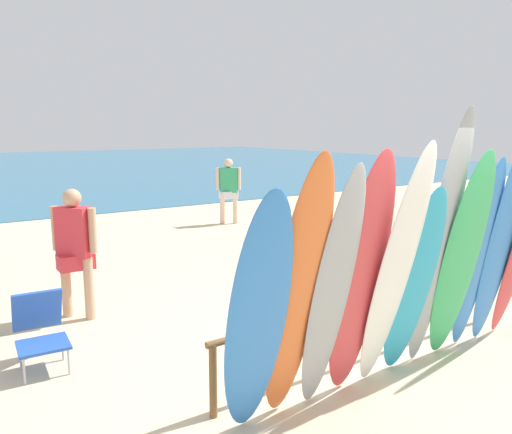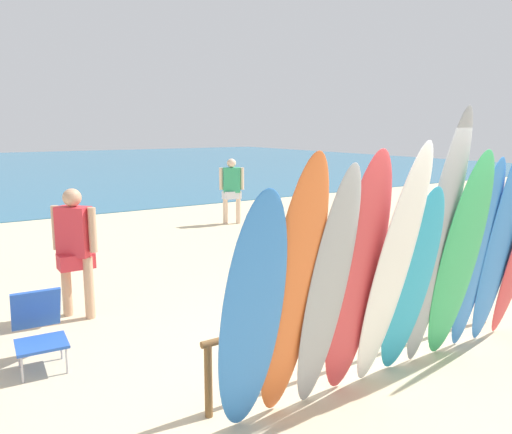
{
  "view_description": "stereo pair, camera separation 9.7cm",
  "coord_description": "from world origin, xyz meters",
  "px_view_note": "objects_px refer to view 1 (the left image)",
  "views": [
    {
      "loc": [
        -3.93,
        -3.6,
        2.51
      ],
      "look_at": [
        0.0,
        2.34,
        1.24
      ],
      "focal_mm": 35.56,
      "sensor_mm": 36.0,
      "label": 1
    },
    {
      "loc": [
        -3.85,
        -3.65,
        2.51
      ],
      "look_at": [
        0.0,
        2.34,
        1.24
      ],
      "focal_mm": 35.56,
      "sensor_mm": 36.0,
      "label": 2
    }
  ],
  "objects_px": {
    "surfboard_orange_1": "(298,293)",
    "beachgoer_by_water": "(229,186)",
    "surfboard_blue_9": "(505,232)",
    "surfboard_teal_5": "(414,283)",
    "surfboard_grey_2": "(332,292)",
    "surfboard_red_3": "(361,277)",
    "surfboard_blue_0": "(258,317)",
    "surfboard_green_7": "(461,258)",
    "beachgoer_midbeach": "(75,245)",
    "surfboard_rack": "(377,309)",
    "surfboard_grey_6": "(440,242)",
    "surfboard_blue_8": "(478,255)",
    "beach_chair_striped": "(40,327)",
    "surfboard_white_4": "(396,270)"
  },
  "relations": [
    {
      "from": "surfboard_orange_1",
      "to": "beachgoer_by_water",
      "type": "height_order",
      "value": "surfboard_orange_1"
    },
    {
      "from": "surfboard_grey_2",
      "to": "surfboard_red_3",
      "type": "xyz_separation_m",
      "value": [
        0.38,
        0.05,
        0.05
      ]
    },
    {
      "from": "beachgoer_midbeach",
      "to": "beach_chair_striped",
      "type": "distance_m",
      "value": 1.48
    },
    {
      "from": "surfboard_blue_8",
      "to": "beachgoer_midbeach",
      "type": "distance_m",
      "value": 4.92
    },
    {
      "from": "surfboard_red_3",
      "to": "surfboard_green_7",
      "type": "relative_size",
      "value": 1.02
    },
    {
      "from": "surfboard_rack",
      "to": "surfboard_grey_6",
      "type": "height_order",
      "value": "surfboard_grey_6"
    },
    {
      "from": "surfboard_rack",
      "to": "surfboard_grey_6",
      "type": "distance_m",
      "value": 0.98
    },
    {
      "from": "surfboard_blue_9",
      "to": "beachgoer_midbeach",
      "type": "distance_m",
      "value": 5.23
    },
    {
      "from": "surfboard_white_4",
      "to": "surfboard_blue_9",
      "type": "bearing_deg",
      "value": -3.75
    },
    {
      "from": "surfboard_orange_1",
      "to": "surfboard_teal_5",
      "type": "height_order",
      "value": "surfboard_orange_1"
    },
    {
      "from": "surfboard_orange_1",
      "to": "surfboard_grey_6",
      "type": "height_order",
      "value": "surfboard_grey_6"
    },
    {
      "from": "surfboard_grey_2",
      "to": "surfboard_red_3",
      "type": "relative_size",
      "value": 0.96
    },
    {
      "from": "beachgoer_midbeach",
      "to": "surfboard_blue_9",
      "type": "bearing_deg",
      "value": 5.8
    },
    {
      "from": "surfboard_orange_1",
      "to": "surfboard_white_4",
      "type": "height_order",
      "value": "surfboard_white_4"
    },
    {
      "from": "surfboard_red_3",
      "to": "beachgoer_by_water",
      "type": "xyz_separation_m",
      "value": [
        3.4,
        8.14,
        -0.19
      ]
    },
    {
      "from": "surfboard_blue_0",
      "to": "surfboard_grey_2",
      "type": "xyz_separation_m",
      "value": [
        0.76,
        -0.01,
        0.07
      ]
    },
    {
      "from": "surfboard_orange_1",
      "to": "surfboard_teal_5",
      "type": "relative_size",
      "value": 1.18
    },
    {
      "from": "surfboard_grey_6",
      "to": "surfboard_blue_9",
      "type": "distance_m",
      "value": 1.07
    },
    {
      "from": "surfboard_grey_2",
      "to": "surfboard_blue_9",
      "type": "bearing_deg",
      "value": -5.61
    },
    {
      "from": "surfboard_red_3",
      "to": "beach_chair_striped",
      "type": "xyz_separation_m",
      "value": [
        -2.32,
        2.34,
        -0.75
      ]
    },
    {
      "from": "surfboard_rack",
      "to": "surfboard_green_7",
      "type": "xyz_separation_m",
      "value": [
        0.72,
        -0.48,
        0.57
      ]
    },
    {
      "from": "beachgoer_midbeach",
      "to": "surfboard_teal_5",
      "type": "bearing_deg",
      "value": -7.26
    },
    {
      "from": "surfboard_rack",
      "to": "surfboard_grey_6",
      "type": "relative_size",
      "value": 1.5
    },
    {
      "from": "surfboard_rack",
      "to": "surfboard_green_7",
      "type": "height_order",
      "value": "surfboard_green_7"
    },
    {
      "from": "surfboard_orange_1",
      "to": "surfboard_blue_8",
      "type": "relative_size",
      "value": 1.08
    },
    {
      "from": "surfboard_orange_1",
      "to": "surfboard_blue_9",
      "type": "distance_m",
      "value": 2.93
    },
    {
      "from": "surfboard_blue_0",
      "to": "surfboard_grey_2",
      "type": "bearing_deg",
      "value": 3.33
    },
    {
      "from": "surfboard_green_7",
      "to": "beachgoer_midbeach",
      "type": "distance_m",
      "value": 4.69
    },
    {
      "from": "beachgoer_by_water",
      "to": "surfboard_rack",
      "type": "bearing_deg",
      "value": -83.41
    },
    {
      "from": "surfboard_white_4",
      "to": "surfboard_teal_5",
      "type": "relative_size",
      "value": 1.21
    },
    {
      "from": "surfboard_teal_5",
      "to": "surfboard_blue_8",
      "type": "relative_size",
      "value": 0.91
    },
    {
      "from": "surfboard_grey_6",
      "to": "surfboard_green_7",
      "type": "height_order",
      "value": "surfboard_grey_6"
    },
    {
      "from": "surfboard_orange_1",
      "to": "beach_chair_striped",
      "type": "bearing_deg",
      "value": 122.87
    },
    {
      "from": "surfboard_white_4",
      "to": "beach_chair_striped",
      "type": "bearing_deg",
      "value": 132.8
    },
    {
      "from": "surfboard_green_7",
      "to": "beachgoer_midbeach",
      "type": "height_order",
      "value": "surfboard_green_7"
    },
    {
      "from": "surfboard_blue_8",
      "to": "beach_chair_striped",
      "type": "xyz_separation_m",
      "value": [
        -4.17,
        2.3,
        -0.68
      ]
    },
    {
      "from": "surfboard_teal_5",
      "to": "surfboard_orange_1",
      "type": "bearing_deg",
      "value": -174.62
    },
    {
      "from": "surfboard_rack",
      "to": "beachgoer_midbeach",
      "type": "xyz_separation_m",
      "value": [
        -2.36,
        3.06,
        0.42
      ]
    },
    {
      "from": "surfboard_orange_1",
      "to": "surfboard_green_7",
      "type": "distance_m",
      "value": 2.19
    },
    {
      "from": "surfboard_red_3",
      "to": "surfboard_blue_8",
      "type": "bearing_deg",
      "value": 1.14
    },
    {
      "from": "surfboard_blue_9",
      "to": "surfboard_red_3",
      "type": "bearing_deg",
      "value": -179.78
    },
    {
      "from": "surfboard_teal_5",
      "to": "surfboard_green_7",
      "type": "height_order",
      "value": "surfboard_green_7"
    },
    {
      "from": "surfboard_blue_0",
      "to": "beach_chair_striped",
      "type": "height_order",
      "value": "surfboard_blue_0"
    },
    {
      "from": "surfboard_orange_1",
      "to": "surfboard_grey_6",
      "type": "bearing_deg",
      "value": 0.37
    },
    {
      "from": "surfboard_white_4",
      "to": "surfboard_blue_9",
      "type": "relative_size",
      "value": 0.9
    },
    {
      "from": "surfboard_red_3",
      "to": "surfboard_blue_9",
      "type": "distance_m",
      "value": 2.18
    },
    {
      "from": "surfboard_grey_6",
      "to": "beachgoer_by_water",
      "type": "bearing_deg",
      "value": 70.38
    },
    {
      "from": "surfboard_teal_5",
      "to": "beach_chair_striped",
      "type": "bearing_deg",
      "value": 146.7
    },
    {
      "from": "surfboard_red_3",
      "to": "surfboard_white_4",
      "type": "distance_m",
      "value": 0.37
    },
    {
      "from": "surfboard_green_7",
      "to": "beachgoer_midbeach",
      "type": "relative_size",
      "value": 1.35
    }
  ]
}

